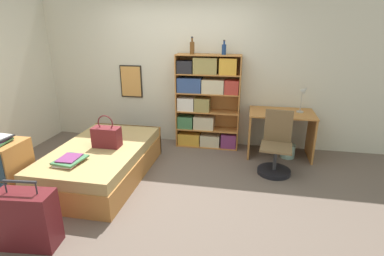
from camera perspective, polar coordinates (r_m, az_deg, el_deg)
ground_plane at (r=4.24m, az=-6.89°, el=-10.08°), size 14.00×14.00×0.00m
wall_back at (r=5.33m, az=-2.13°, el=10.92°), size 10.00×0.09×2.60m
bed at (r=4.43m, az=-16.65°, el=-6.10°), size 1.15×1.94×0.46m
handbag at (r=4.26m, az=-15.95°, el=-1.57°), size 0.37×0.19×0.45m
book_stack_on_bed at (r=3.95m, az=-22.27°, el=-5.72°), size 0.35×0.39×0.07m
suitcase at (r=3.38m, az=-28.82°, el=-15.03°), size 0.57×0.31×0.71m
bookcase at (r=5.14m, az=2.53°, el=5.06°), size 1.08×0.31×1.60m
bottle_green at (r=5.00m, az=0.02°, el=15.08°), size 0.08×0.08×0.27m
bottle_brown at (r=4.96m, az=6.11°, el=14.73°), size 0.07×0.07×0.23m
desk at (r=5.04m, az=16.50°, el=0.30°), size 1.01×0.66×0.74m
desk_lamp at (r=4.99m, az=20.50°, el=6.02°), size 0.16×0.11×0.43m
desk_chair at (r=4.52m, az=15.62°, el=-4.77°), size 0.48×0.48×0.90m
waste_bin at (r=5.13m, az=17.77°, el=-4.16°), size 0.23×0.23×0.22m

